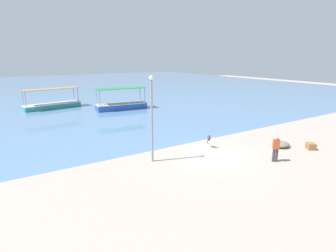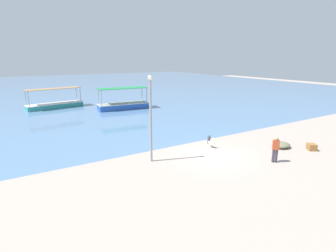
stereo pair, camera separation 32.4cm
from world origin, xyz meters
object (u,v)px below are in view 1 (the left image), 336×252
Objects in this scene: fishing_boat_center at (52,104)px; net_pile at (281,144)px; pelican at (212,143)px; lamp_post at (152,115)px; fisherman_standing at (276,148)px; mooring_bollard at (209,139)px; cargo_crate at (311,146)px; fishing_boat_outer at (121,105)px.

net_pile is at bearing -65.15° from fishing_boat_center.
fishing_boat_center is 8.94× the size of pelican.
fisherman_standing is (6.63, -4.20, -2.17)m from lamp_post.
cargo_crate is at bearing -43.15° from mooring_bollard.
net_pile is (4.48, -2.65, -0.17)m from pelican.
lamp_post is 4.03× the size of net_pile.
fisherman_standing is at bearing -71.65° from fishing_boat_center.
pelican is at bearing -119.43° from mooring_bollard.
fishing_boat_center is at bearing 143.73° from fishing_boat_outer.
fishing_boat_outer is at bearing 105.03° from cargo_crate.
lamp_post is at bearing 147.61° from fisherman_standing.
fishing_boat_center is at bearing 109.65° from mooring_bollard.
fishing_boat_outer is at bearing 94.17° from fisherman_standing.
lamp_post is at bearing -84.09° from fishing_boat_center.
lamp_post is 3.22× the size of fisherman_standing.
mooring_bollard reaches higher than cargo_crate.
net_pile is at bearing -41.67° from mooring_bollard.
fishing_boat_center reaches higher than cargo_crate.
pelican is 0.60× the size of net_pile.
lamp_post is 11.95m from cargo_crate.
pelican is 1.02m from mooring_bollard.
lamp_post is 8.93× the size of cargo_crate.
net_pile is at bearing -15.59° from lamp_post.
fisherman_standing is at bearing -151.18° from net_pile.
fishing_boat_outer reaches higher than pelican.
lamp_post is 6.19m from mooring_bollard.
fishing_boat_outer is at bearing 102.39° from net_pile.
pelican is 7.17m from cargo_crate.
mooring_bollard is at bearing 136.85° from cargo_crate.
fishing_boat_outer reaches higher than fisherman_standing.
pelican is 5.20m from net_pile.
cargo_crate is at bearing -35.17° from pelican.
cargo_crate is at bearing -63.95° from fishing_boat_center.
fishing_boat_center reaches higher than pelican.
fisherman_standing is 1.25× the size of net_pile.
fishing_boat_outer is 17.49m from pelican.
fisherman_standing is (1.13, -5.10, 0.55)m from mooring_bollard.
lamp_post is (2.38, -22.94, 2.57)m from fishing_boat_center.
lamp_post reaches higher than net_pile.
fisherman_standing is at bearing -77.47° from mooring_bollard.
fishing_boat_outer is 9.72× the size of mooring_bollard.
fishing_boat_outer is 3.86× the size of fisherman_standing.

